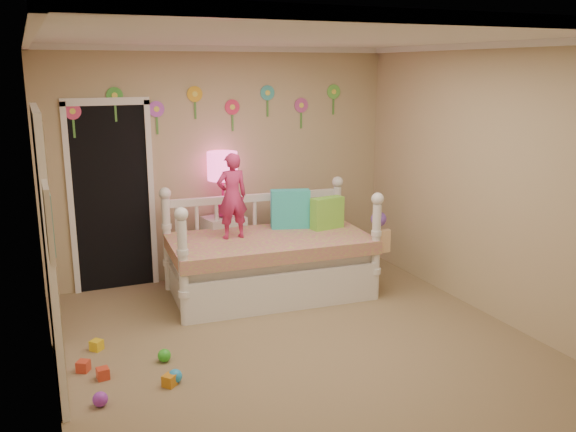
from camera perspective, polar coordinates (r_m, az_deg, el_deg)
name	(u,v)px	position (r m, az deg, el deg)	size (l,w,h in m)	color
floor	(305,351)	(5.40, 1.57, -12.41)	(4.00, 4.50, 0.01)	#7F684C
ceiling	(307,37)	(4.85, 1.78, 16.35)	(4.00, 4.50, 0.01)	white
back_wall	(223,164)	(7.04, -6.08, 4.83)	(4.00, 0.01, 2.60)	tan
left_wall	(41,228)	(4.52, -21.98, -1.05)	(0.01, 4.50, 2.60)	tan
right_wall	(499,185)	(6.07, 19.09, 2.74)	(0.01, 4.50, 2.60)	tan
crown_molding	(307,41)	(4.85, 1.78, 16.00)	(4.00, 4.50, 0.06)	white
daybed	(269,242)	(6.47, -1.75, -2.47)	(2.12, 1.14, 1.15)	white
pillow_turquoise	(290,209)	(6.75, 0.22, 0.66)	(0.43, 0.15, 0.43)	#26ACBE
pillow_lime	(327,213)	(6.74, 3.67, 0.28)	(0.37, 0.14, 0.35)	#82DC43
child	(232,196)	(6.32, -5.23, 1.86)	(0.33, 0.21, 0.89)	#CA2E69
nightstand	(224,248)	(7.05, -5.94, -2.95)	(0.44, 0.33, 0.73)	white
table_lamp	(223,174)	(6.86, -6.11, 3.90)	(0.34, 0.34, 0.74)	#CF1B66
closet_doorway	(112,196)	(6.81, -16.08, 1.80)	(0.90, 0.04, 2.07)	black
flower_decals	(214,108)	(6.93, -6.91, 10.00)	(3.40, 0.02, 0.50)	#B2668C
mirror_closet	(49,251)	(4.88, -21.36, -3.02)	(0.07, 1.30, 2.10)	white
wall_picture	(49,222)	(3.59, -21.40, -0.52)	(0.05, 0.34, 0.42)	white
hanging_bag	(379,234)	(6.40, 8.48, -1.63)	(0.20, 0.16, 0.36)	beige
toy_scatter	(136,362)	(5.23, -13.99, -13.08)	(0.80, 1.30, 0.11)	#996666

